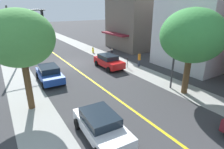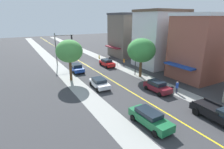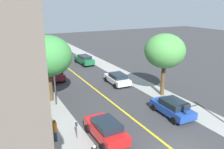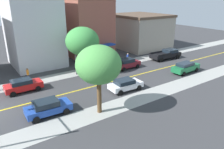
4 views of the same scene
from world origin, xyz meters
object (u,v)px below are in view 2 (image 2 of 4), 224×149
Objects in this scene: street_tree_left_near at (141,50)px; pedestrian_black_shirt at (110,59)px; small_dog at (171,87)px; fire_hydrant at (99,57)px; red_sedan_left_curb at (107,63)px; street_tree_right_corner at (69,51)px; maroon_sedan_left_curb at (157,86)px; traffic_light_mast at (61,44)px; street_lamp at (136,54)px; parking_meter at (117,63)px; blue_sedan_right_curb at (77,68)px; green_sedan_right_curb at (150,118)px; pedestrian_orange_shirt at (124,62)px; black_pickup_truck at (223,115)px; pedestrian_blue_shirt at (177,87)px; white_sedan_right_curb at (99,83)px.

pedestrian_black_shirt is at bearing -90.66° from street_tree_left_near.
small_dog is (-0.09, 7.17, -4.30)m from street_tree_left_near.
red_sedan_left_curb is (1.82, 7.74, 0.37)m from fire_hydrant.
street_tree_right_corner is 1.63× the size of maroon_sedan_left_curb.
traffic_light_mast is 11.28m from pedestrian_black_shirt.
fire_hydrant is 7.96m from red_sedan_left_curb.
fire_hydrant is 24.03m from small_dog.
maroon_sedan_left_curb is at bearing 76.40° from street_lamp.
street_tree_left_near reaches higher than parking_meter.
small_dog is at bearing 90.34° from parking_meter.
maroon_sedan_left_curb reaches higher than parking_meter.
maroon_sedan_left_curb is at bearing 26.30° from blue_sedan_right_curb.
street_lamp is 1.27× the size of green_sedan_right_curb.
fire_hydrant is 9.35m from pedestrian_orange_shirt.
pedestrian_black_shirt is (-0.14, -3.65, -0.02)m from parking_meter.
black_pickup_truck is at bearing 115.10° from street_tree_right_corner.
fire_hydrant is 0.51× the size of pedestrian_orange_shirt.
maroon_sedan_left_curb is 2.29m from small_dog.
pedestrian_blue_shirt reaches higher than pedestrian_orange_shirt.
red_sedan_left_curb is 15.72m from maroon_sedan_left_curb.
traffic_light_mast reaches higher than red_sedan_left_curb.
street_tree_right_corner is at bearing -139.76° from maroon_sedan_left_curb.
maroon_sedan_left_curb is at bearing 130.38° from green_sedan_right_curb.
small_dog is at bearing -59.46° from pedestrian_orange_shirt.
street_tree_right_corner is at bearing 18.64° from parking_meter.
small_dog is at bearing 75.05° from maroon_sedan_left_curb.
green_sedan_right_curb is at bearing 99.15° from street_tree_right_corner.
maroon_sedan_left_curb is 2.65m from pedestrian_blue_shirt.
street_tree_right_corner is at bearing -27.04° from blue_sedan_right_curb.
parking_meter is 8.86m from blue_sedan_right_curb.
pedestrian_blue_shirt is 1.26m from small_dog.
red_sedan_left_curb is 22.70m from green_sedan_right_curb.
black_pickup_truck is at bearing 85.33° from parking_meter.
blue_sedan_right_curb is at bearing 43.52° from fire_hydrant.
blue_sedan_right_curb is 25.24m from black_pickup_truck.
street_tree_right_corner is 0.98× the size of traffic_light_mast.
green_sedan_right_curb is 9.51m from pedestrian_blue_shirt.
street_tree_left_near reaches higher than green_sedan_right_curb.
blue_sedan_right_curb is 10.41m from pedestrian_orange_shirt.
fire_hydrant is 19.94m from white_sedan_right_curb.
street_tree_left_near is 1.55× the size of blue_sedan_right_curb.
street_tree_right_corner is at bearing -127.13° from pedestrian_black_shirt.
white_sedan_right_curb is at bearing 46.87° from parking_meter.
black_pickup_truck is (-6.63, 14.59, 0.12)m from white_sedan_right_curb.
street_tree_right_corner is at bearing -14.62° from street_lamp.
fire_hydrant is 0.21× the size of white_sedan_right_curb.
pedestrian_orange_shirt reaches higher than maroon_sedan_left_curb.
pedestrian_black_shirt is at bearing 140.83° from red_sedan_left_curb.
white_sedan_right_curb is (8.51, 18.03, 0.31)m from fire_hydrant.
street_lamp is at bearing 108.96° from white_sedan_right_curb.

